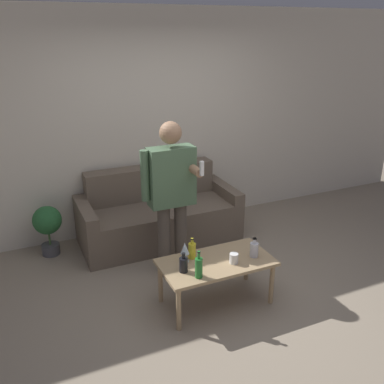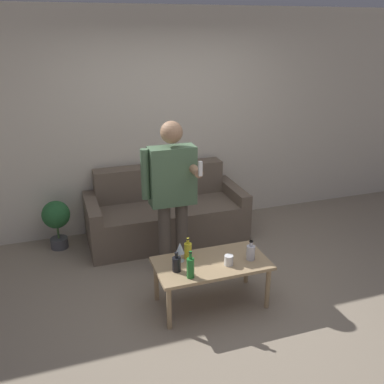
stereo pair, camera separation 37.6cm
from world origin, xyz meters
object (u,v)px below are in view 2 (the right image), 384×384
object	(u,v)px
couch	(165,214)
bottle_orange	(188,250)
coffee_table	(211,267)
person_standing_front	(172,189)

from	to	relation	value
couch	bottle_orange	bearing A→B (deg)	-96.28
coffee_table	person_standing_front	xyz separation A→B (m)	(-0.18, 0.66, 0.55)
couch	coffee_table	distance (m)	1.49
coffee_table	person_standing_front	size ratio (longest dim) A/B	0.64
coffee_table	bottle_orange	xyz separation A→B (m)	(-0.18, 0.14, 0.13)
couch	bottle_orange	distance (m)	1.37
coffee_table	bottle_orange	size ratio (longest dim) A/B	5.09
coffee_table	person_standing_front	bearing A→B (deg)	105.03
couch	coffee_table	bearing A→B (deg)	-88.75
bottle_orange	person_standing_front	bearing A→B (deg)	89.59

